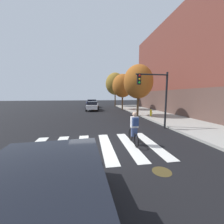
# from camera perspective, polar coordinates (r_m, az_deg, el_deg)

# --- Properties ---
(ground_plane) EXTENTS (120.00, 120.00, 0.00)m
(ground_plane) POSITION_cam_1_polar(r_m,az_deg,el_deg) (6.90, -5.53, -14.43)
(ground_plane) COLOR black
(crosswalk_stripes) EXTENTS (6.40, 3.96, 0.01)m
(crosswalk_stripes) POSITION_cam_1_polar(r_m,az_deg,el_deg) (6.89, -7.27, -14.44)
(crosswalk_stripes) COLOR silver
(crosswalk_stripes) RESTS_ON ground
(manhole_cover) EXTENTS (0.64, 0.64, 0.01)m
(manhole_cover) POSITION_cam_1_polar(r_m,az_deg,el_deg) (5.20, 20.22, -22.42)
(manhole_cover) COLOR #473D1E
(manhole_cover) RESTS_ON ground
(sedan_near) EXTENTS (2.36, 4.70, 1.59)m
(sedan_near) POSITION_cam_1_polar(r_m,az_deg,el_deg) (2.66, -26.40, -33.89)
(sedan_near) COLOR black
(sedan_near) RESTS_ON ground
(sedan_mid) EXTENTS (2.31, 4.42, 1.48)m
(sedan_mid) POSITION_cam_1_polar(r_m,az_deg,el_deg) (22.61, -8.16, 2.59)
(sedan_mid) COLOR silver
(sedan_mid) RESTS_ON ground
(sedan_far) EXTENTS (2.46, 4.81, 1.62)m
(sedan_far) POSITION_cam_1_polar(r_m,az_deg,el_deg) (28.87, -8.62, 3.70)
(sedan_far) COLOR navy
(sedan_far) RESTS_ON ground
(cyclist) EXTENTS (0.37, 1.71, 1.69)m
(cyclist) POSITION_cam_1_polar(r_m,az_deg,el_deg) (7.03, 9.28, -6.86)
(cyclist) COLOR black
(cyclist) RESTS_ON ground
(traffic_light_near) EXTENTS (2.47, 0.28, 4.20)m
(traffic_light_near) POSITION_cam_1_polar(r_m,az_deg,el_deg) (10.53, 18.05, 8.58)
(traffic_light_near) COLOR black
(traffic_light_near) RESTS_ON ground
(fire_hydrant) EXTENTS (0.33, 0.22, 0.78)m
(fire_hydrant) POSITION_cam_1_polar(r_m,az_deg,el_deg) (16.03, 16.03, -0.30)
(fire_hydrant) COLOR gold
(fire_hydrant) RESTS_ON sidewalk
(street_tree_near) EXTENTS (3.38, 3.38, 6.01)m
(street_tree_near) POSITION_cam_1_polar(r_m,az_deg,el_deg) (16.32, 10.98, 12.38)
(street_tree_near) COLOR #4C3823
(street_tree_near) RESTS_ON ground
(street_tree_mid) EXTENTS (3.39, 3.39, 6.03)m
(street_tree_mid) POSITION_cam_1_polar(r_m,az_deg,el_deg) (23.22, 4.44, 10.93)
(street_tree_mid) COLOR #4C3823
(street_tree_mid) RESTS_ON ground
(street_tree_far) EXTENTS (4.13, 4.13, 7.35)m
(street_tree_far) POSITION_cam_1_polar(r_m,az_deg,el_deg) (30.13, 1.33, 11.78)
(street_tree_far) COLOR #4C3823
(street_tree_far) RESTS_ON ground
(corner_building) EXTENTS (17.85, 22.43, 12.88)m
(corner_building) POSITION_cam_1_polar(r_m,az_deg,el_deg) (26.44, 39.02, 13.98)
(corner_building) COLOR brown
(corner_building) RESTS_ON ground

